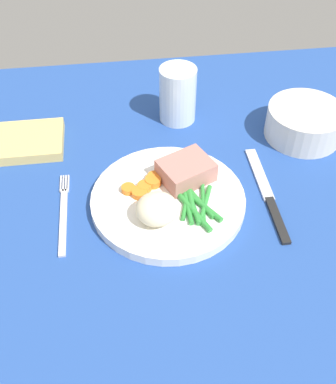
{
  "coord_description": "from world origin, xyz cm",
  "views": [
    {
      "loc": [
        -9.5,
        -46.26,
        53.57
      ],
      "look_at": [
        -3.26,
        1.59,
        4.6
      ],
      "focal_mm": 43.34,
      "sensor_mm": 36.0,
      "label": 1
    }
  ],
  "objects_px": {
    "meat_portion": "(185,171)",
    "fork": "(64,214)",
    "salad_bowl": "(305,121)",
    "napkin": "(26,142)",
    "dinner_plate": "(168,200)",
    "water_glass": "(178,98)",
    "knife": "(268,195)"
  },
  "relations": [
    {
      "from": "meat_portion",
      "to": "fork",
      "type": "xyz_separation_m",
      "value": [
        -0.19,
        -0.04,
        -0.03
      ]
    },
    {
      "from": "meat_portion",
      "to": "fork",
      "type": "distance_m",
      "value": 0.2
    },
    {
      "from": "fork",
      "to": "meat_portion",
      "type": "bearing_deg",
      "value": 9.48
    },
    {
      "from": "salad_bowl",
      "to": "napkin",
      "type": "distance_m",
      "value": 0.48
    },
    {
      "from": "dinner_plate",
      "to": "napkin",
      "type": "xyz_separation_m",
      "value": [
        -0.22,
        0.17,
        0.0
      ]
    },
    {
      "from": "meat_portion",
      "to": "salad_bowl",
      "type": "height_order",
      "value": "salad_bowl"
    },
    {
      "from": "dinner_plate",
      "to": "salad_bowl",
      "type": "height_order",
      "value": "salad_bowl"
    },
    {
      "from": "fork",
      "to": "dinner_plate",
      "type": "bearing_deg",
      "value": -1.34
    },
    {
      "from": "water_glass",
      "to": "napkin",
      "type": "bearing_deg",
      "value": -170.41
    },
    {
      "from": "dinner_plate",
      "to": "napkin",
      "type": "relative_size",
      "value": 1.84
    },
    {
      "from": "meat_portion",
      "to": "knife",
      "type": "relative_size",
      "value": 0.37
    },
    {
      "from": "dinner_plate",
      "to": "salad_bowl",
      "type": "bearing_deg",
      "value": 27.91
    },
    {
      "from": "dinner_plate",
      "to": "knife",
      "type": "relative_size",
      "value": 1.14
    },
    {
      "from": "knife",
      "to": "meat_portion",
      "type": "bearing_deg",
      "value": 159.37
    },
    {
      "from": "fork",
      "to": "knife",
      "type": "bearing_deg",
      "value": -2.33
    },
    {
      "from": "dinner_plate",
      "to": "napkin",
      "type": "height_order",
      "value": "napkin"
    },
    {
      "from": "dinner_plate",
      "to": "meat_portion",
      "type": "bearing_deg",
      "value": 49.4
    },
    {
      "from": "fork",
      "to": "knife",
      "type": "distance_m",
      "value": 0.31
    },
    {
      "from": "fork",
      "to": "salad_bowl",
      "type": "bearing_deg",
      "value": 16.24
    },
    {
      "from": "meat_portion",
      "to": "napkin",
      "type": "bearing_deg",
      "value": 152.64
    },
    {
      "from": "napkin",
      "to": "salad_bowl",
      "type": "bearing_deg",
      "value": -3.93
    },
    {
      "from": "fork",
      "to": "salad_bowl",
      "type": "distance_m",
      "value": 0.44
    },
    {
      "from": "salad_bowl",
      "to": "dinner_plate",
      "type": "bearing_deg",
      "value": -152.09
    },
    {
      "from": "knife",
      "to": "napkin",
      "type": "xyz_separation_m",
      "value": [
        -0.38,
        0.17,
        0.01
      ]
    },
    {
      "from": "fork",
      "to": "knife",
      "type": "relative_size",
      "value": 0.81
    },
    {
      "from": "water_glass",
      "to": "salad_bowl",
      "type": "height_order",
      "value": "water_glass"
    },
    {
      "from": "meat_portion",
      "to": "water_glass",
      "type": "height_order",
      "value": "water_glass"
    },
    {
      "from": "meat_portion",
      "to": "knife",
      "type": "xyz_separation_m",
      "value": [
        0.12,
        -0.04,
        -0.03
      ]
    },
    {
      "from": "dinner_plate",
      "to": "meat_portion",
      "type": "xyz_separation_m",
      "value": [
        0.03,
        0.04,
        0.02
      ]
    },
    {
      "from": "napkin",
      "to": "dinner_plate",
      "type": "bearing_deg",
      "value": -36.97
    },
    {
      "from": "water_glass",
      "to": "salad_bowl",
      "type": "distance_m",
      "value": 0.23
    },
    {
      "from": "meat_portion",
      "to": "salad_bowl",
      "type": "distance_m",
      "value": 0.25
    }
  ]
}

